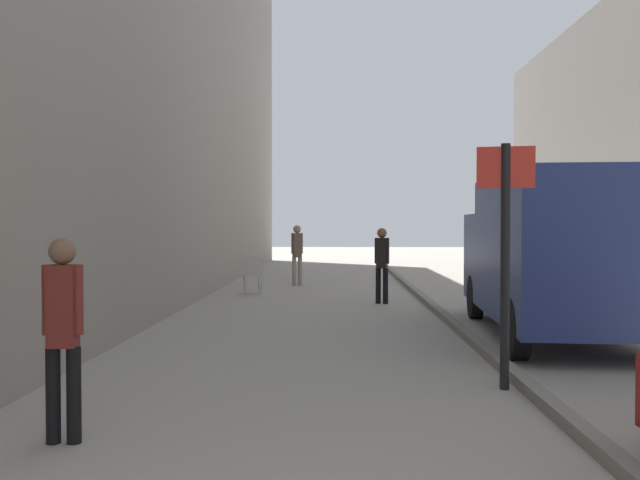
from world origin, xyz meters
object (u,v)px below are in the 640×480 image
Objects in this scene: pedestrian_far_crossing at (63,325)px; cafe_chair_near_window at (253,273)px; street_sign_post at (505,244)px; pedestrian_main_foreground at (382,260)px; delivery_van at (555,252)px; pedestrian_mid_block at (297,251)px.

cafe_chair_near_window is (0.09, 11.49, -0.40)m from pedestrian_far_crossing.
pedestrian_far_crossing is at bearing 34.46° from street_sign_post.
delivery_van is (2.40, -4.32, 0.36)m from pedestrian_main_foreground.
pedestrian_mid_block is 14.02m from pedestrian_far_crossing.
pedestrian_main_foreground reaches higher than pedestrian_far_crossing.
street_sign_post reaches higher than cafe_chair_near_window.
street_sign_post is at bearing -111.78° from delivery_van.
delivery_van reaches higher than pedestrian_main_foreground.
pedestrian_far_crossing is (-1.04, -13.99, -0.05)m from pedestrian_mid_block.
pedestrian_mid_block reaches higher than pedestrian_main_foreground.
delivery_van is 2.16× the size of street_sign_post.
cafe_chair_near_window is at bearing 135.13° from delivery_van.
street_sign_post is (3.96, 1.86, 0.60)m from pedestrian_far_crossing.
pedestrian_main_foreground is 1.78× the size of cafe_chair_near_window.
pedestrian_main_foreground is 7.79m from street_sign_post.
pedestrian_main_foreground is at bearing -74.98° from street_sign_post.
pedestrian_mid_block is 0.67× the size of street_sign_post.
street_sign_post is at bearing 22.63° from pedestrian_far_crossing.
pedestrian_main_foreground is 4.88m from pedestrian_mid_block.
street_sign_post reaches higher than pedestrian_main_foreground.
street_sign_post is at bearing -65.16° from pedestrian_main_foreground.
delivery_van reaches higher than cafe_chair_near_window.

